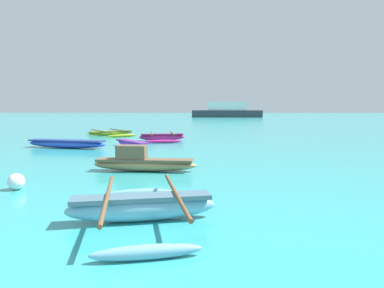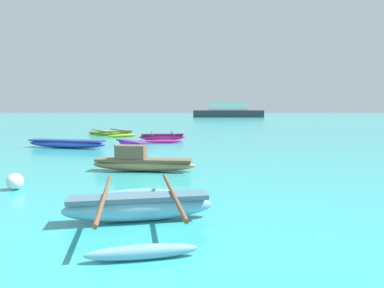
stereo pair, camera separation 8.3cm
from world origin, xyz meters
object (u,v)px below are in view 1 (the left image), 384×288
(distant_ferry, at_px, (227,111))
(mooring_buoy_0, at_px, (16,182))
(moored_boat_3, at_px, (142,162))
(moored_boat_1, at_px, (142,207))
(moored_boat_4, at_px, (67,143))
(moored_boat_0, at_px, (162,137))
(moored_boat_5, at_px, (111,133))
(moored_boat_2, at_px, (132,143))

(distant_ferry, bearing_deg, mooring_buoy_0, -98.73)
(distant_ferry, bearing_deg, moored_boat_3, -96.53)
(moored_boat_1, bearing_deg, distant_ferry, 72.55)
(moored_boat_1, relative_size, mooring_buoy_0, 8.99)
(moored_boat_1, relative_size, moored_boat_4, 0.84)
(moored_boat_0, distance_m, moored_boat_4, 5.78)
(moored_boat_0, xyz_separation_m, moored_boat_3, (0.56, -9.88, 0.08))
(moored_boat_0, height_order, mooring_buoy_0, moored_boat_0)
(moored_boat_4, bearing_deg, moored_boat_5, 101.18)
(moored_boat_0, height_order, moored_boat_5, moored_boat_0)
(moored_boat_4, height_order, mooring_buoy_0, moored_boat_4)
(moored_boat_0, height_order, distant_ferry, distant_ferry)
(moored_boat_1, xyz_separation_m, distant_ferry, (5.74, 62.10, 0.98))
(moored_boat_2, height_order, moored_boat_3, moored_boat_3)
(moored_boat_4, distance_m, moored_boat_5, 7.82)
(mooring_buoy_0, distance_m, distant_ferry, 60.63)
(moored_boat_1, relative_size, moored_boat_3, 1.09)
(mooring_buoy_0, xyz_separation_m, distant_ferry, (9.21, 59.92, 1.02))
(moored_boat_0, xyz_separation_m, moored_boat_1, (1.39, -14.56, 0.03))
(moored_boat_2, bearing_deg, moored_boat_3, -24.76)
(moored_boat_4, xyz_separation_m, distant_ferry, (11.36, 51.48, 1.00))
(moored_boat_2, distance_m, distant_ferry, 51.72)
(moored_boat_3, height_order, mooring_buoy_0, moored_boat_3)
(distant_ferry, bearing_deg, moored_boat_0, -98.53)
(moored_boat_3, bearing_deg, moored_boat_2, 107.85)
(moored_boat_5, relative_size, mooring_buoy_0, 11.94)
(moored_boat_5, bearing_deg, moored_boat_4, -126.28)
(moored_boat_2, bearing_deg, moored_boat_1, -26.70)
(moored_boat_5, bearing_deg, mooring_buoy_0, -118.53)
(moored_boat_1, height_order, distant_ferry, distant_ferry)
(moored_boat_2, relative_size, moored_boat_4, 0.59)
(moored_boat_5, bearing_deg, moored_boat_0, -78.81)
(moored_boat_3, height_order, moored_boat_5, moored_boat_3)
(moored_boat_2, xyz_separation_m, moored_boat_4, (-3.12, -0.43, 0.04))
(moored_boat_0, relative_size, distant_ferry, 0.27)
(moored_boat_4, xyz_separation_m, mooring_buoy_0, (2.15, -8.44, -0.03))
(moored_boat_0, bearing_deg, distant_ferry, 72.13)
(moored_boat_1, xyz_separation_m, mooring_buoy_0, (-3.46, 2.17, -0.04))
(moored_boat_0, relative_size, moored_boat_1, 1.02)
(moored_boat_1, bearing_deg, moored_boat_2, 90.55)
(moored_boat_2, height_order, moored_boat_4, moored_boat_4)
(moored_boat_0, xyz_separation_m, moored_boat_2, (-1.10, -3.51, -0.02))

